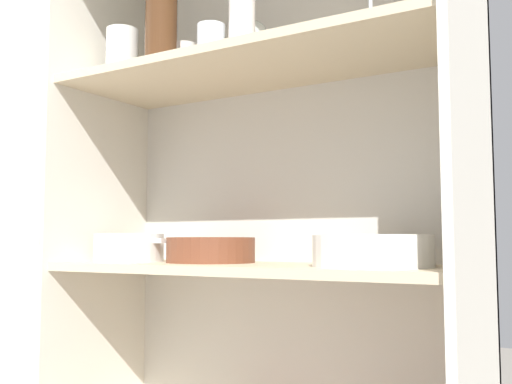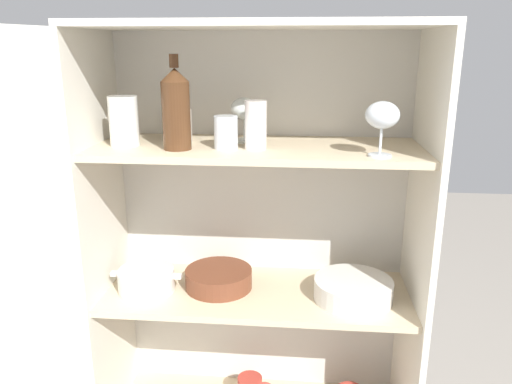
% 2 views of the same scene
% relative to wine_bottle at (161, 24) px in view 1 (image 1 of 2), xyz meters
% --- Properties ---
extents(cupboard_back_panel, '(0.98, 0.02, 1.55)m').
position_rel_wine_bottle_xyz_m(cupboard_back_panel, '(0.22, 0.25, -0.56)').
color(cupboard_back_panel, silver).
rests_on(cupboard_back_panel, ground_plane).
extents(cupboard_side_left, '(0.02, 0.39, 1.55)m').
position_rel_wine_bottle_xyz_m(cupboard_side_left, '(-0.26, 0.07, -0.56)').
color(cupboard_side_left, silver).
rests_on(cupboard_side_left, ground_plane).
extents(cupboard_side_right, '(0.02, 0.39, 1.55)m').
position_rel_wine_bottle_xyz_m(cupboard_side_right, '(0.70, 0.07, -0.56)').
color(cupboard_side_right, silver).
rests_on(cupboard_side_right, ground_plane).
extents(shelf_board_middle, '(0.94, 0.35, 0.02)m').
position_rel_wine_bottle_xyz_m(shelf_board_middle, '(0.22, 0.07, -0.59)').
color(shelf_board_middle, beige).
extents(shelf_board_upper, '(0.94, 0.35, 0.02)m').
position_rel_wine_bottle_xyz_m(shelf_board_upper, '(0.22, 0.07, -0.12)').
color(shelf_board_upper, beige).
extents(tumbler_glass_0, '(0.06, 0.06, 0.10)m').
position_rel_wine_bottle_xyz_m(tumbler_glass_0, '(-0.02, 0.11, -0.06)').
color(tumbler_glass_0, silver).
rests_on(tumbler_glass_0, shelf_board_upper).
extents(tumbler_glass_1, '(0.08, 0.08, 0.14)m').
position_rel_wine_bottle_xyz_m(tumbler_glass_1, '(-0.16, 0.04, -0.04)').
color(tumbler_glass_1, white).
rests_on(tumbler_glass_1, shelf_board_upper).
extents(tumbler_glass_2, '(0.07, 0.07, 0.09)m').
position_rel_wine_bottle_xyz_m(tumbler_glass_2, '(0.13, 0.02, -0.07)').
color(tumbler_glass_2, white).
rests_on(tumbler_glass_2, shelf_board_upper).
extents(tumbler_glass_3, '(0.06, 0.06, 0.13)m').
position_rel_wine_bottle_xyz_m(tumbler_glass_3, '(0.22, 0.02, -0.05)').
color(tumbler_glass_3, silver).
rests_on(tumbler_glass_3, shelf_board_upper).
extents(wine_glass_1, '(0.08, 0.08, 0.13)m').
position_rel_wine_bottle_xyz_m(wine_glass_1, '(0.17, 0.13, -0.02)').
color(wine_glass_1, white).
rests_on(wine_glass_1, shelf_board_upper).
extents(wine_bottle, '(0.08, 0.08, 0.26)m').
position_rel_wine_bottle_xyz_m(wine_bottle, '(0.00, 0.00, 0.00)').
color(wine_bottle, '#4C2D19').
rests_on(wine_bottle, shelf_board_upper).
extents(plate_stack_white, '(0.24, 0.24, 0.06)m').
position_rel_wine_bottle_xyz_m(plate_stack_white, '(0.51, 0.04, -0.54)').
color(plate_stack_white, silver).
rests_on(plate_stack_white, shelf_board_middle).
extents(mixing_bowl_large, '(0.21, 0.21, 0.06)m').
position_rel_wine_bottle_xyz_m(mixing_bowl_large, '(0.09, 0.08, -0.54)').
color(mixing_bowl_large, brown).
rests_on(mixing_bowl_large, shelf_board_middle).
extents(casserole_dish, '(0.23, 0.18, 0.07)m').
position_rel_wine_bottle_xyz_m(casserole_dish, '(-0.13, 0.04, -0.54)').
color(casserole_dish, silver).
rests_on(casserole_dish, shelf_board_middle).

